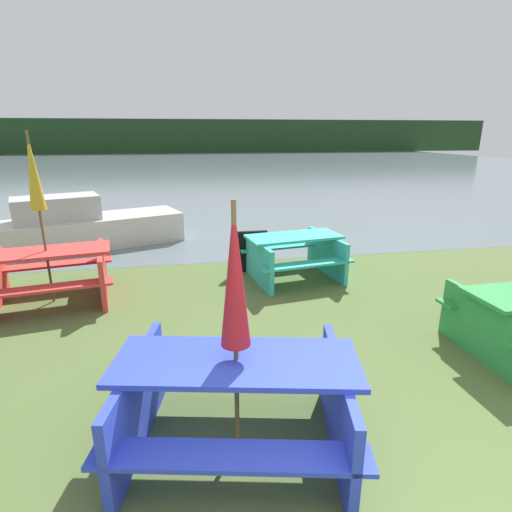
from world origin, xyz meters
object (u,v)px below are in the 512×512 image
Objects in this scene: umbrella_gold at (33,174)px; boat at (87,227)px; picnic_table_teal at (293,253)px; picnic_table_red at (49,272)px; umbrella_crimson at (235,278)px; signboard at (252,251)px; picnic_table_blue at (237,395)px.

boat is (-0.14, 3.15, -1.45)m from umbrella_gold.
picnic_table_teal is 4.12m from umbrella_gold.
picnic_table_red reaches higher than picnic_table_teal.
picnic_table_teal is 4.16m from umbrella_crimson.
picnic_table_teal reaches higher than signboard.
picnic_table_blue is 6.97m from boat.
umbrella_crimson reaches higher than picnic_table_red.
signboard is (3.33, -2.30, -0.06)m from boat.
signboard is at bearing 14.89° from umbrella_gold.
boat is at bearing 145.34° from picnic_table_teal.
picnic_table_teal is 0.45× the size of boat.
umbrella_crimson is 2.69× the size of signboard.
picnic_table_red is 0.79× the size of umbrella_gold.
boat reaches higher than picnic_table_blue.
boat is (-2.50, 6.51, -0.04)m from picnic_table_blue.
picnic_table_red is at bearing -174.10° from picnic_table_teal.
picnic_table_red is (-2.35, 3.36, -0.00)m from picnic_table_blue.
picnic_table_teal is at bearing -34.75° from signboard.
picnic_table_teal is 4.83m from boat.
picnic_table_red is 4.22m from umbrella_crimson.
boat is at bearing 110.98° from picnic_table_blue.
boat is (-3.98, 2.75, -0.01)m from picnic_table_teal.
picnic_table_blue is 4.11m from picnic_table_red.
umbrella_gold is 0.62× the size of boat.
signboard is at bearing 145.25° from picnic_table_teal.
picnic_table_red is at bearing 125.00° from umbrella_crimson.
picnic_table_teal is 0.72× the size of umbrella_gold.
umbrella_crimson is (2.35, -3.36, 0.98)m from picnic_table_red.
umbrella_crimson is 7.04m from boat.
signboard is (3.19, 0.85, -1.52)m from umbrella_gold.
boat reaches higher than picnic_table_teal.
picnic_table_blue is 1.08× the size of picnic_table_red.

